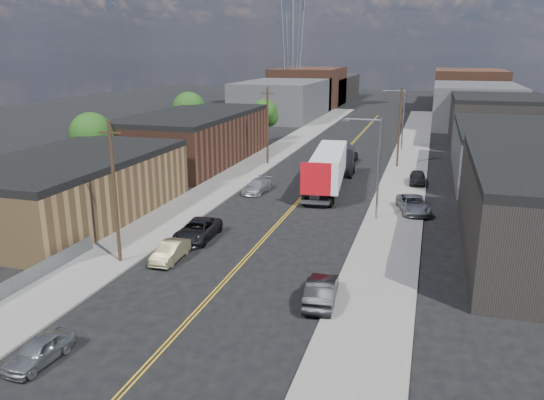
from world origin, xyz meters
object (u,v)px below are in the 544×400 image
Objects in this scene: car_left_b at (170,251)px; car_right_lot_c at (417,177)px; car_right_lot_a at (413,204)px; semi_truck at (332,165)px; car_ahead_truck at (346,158)px; car_right_oncoming at (321,291)px; car_left_d at (257,186)px; car_left_c at (197,230)px; car_left_a at (39,350)px.

car_right_lot_c is (16.00, 27.86, 0.19)m from car_left_b.
car_right_lot_c is at bearing 77.06° from car_right_lot_a.
semi_truck is 13.53m from car_ahead_truck.
car_left_b is at bearing -21.31° from car_right_oncoming.
car_left_d is (-7.09, -4.25, -1.83)m from semi_truck.
car_right_lot_c is (4.40, 31.26, 0.08)m from car_right_oncoming.
car_left_b is 0.75× the size of car_left_c.
car_left_a is 0.78× the size of car_right_oncoming.
car_right_lot_a is at bearing 66.13° from car_left_a.
car_right_lot_c reaches higher than car_left_a.
semi_truck is 38.00m from car_left_a.
car_left_b is 0.74× the size of car_ahead_truck.
semi_truck reaches higher than car_left_a.
car_left_c is at bearing -101.00° from car_ahead_truck.
car_left_c is (0.00, 18.00, 0.12)m from car_left_a.
car_right_oncoming is (4.51, -27.29, -1.73)m from semi_truck.
car_right_lot_c is 0.76× the size of car_ahead_truck.
car_right_lot_a is (8.91, -7.29, -1.63)m from semi_truck.
car_left_c is (-7.09, -19.29, -1.76)m from semi_truck.
car_right_oncoming is at bearing -57.52° from car_left_d.
car_right_lot_a is at bearing 44.39° from car_left_b.
semi_truck reaches higher than car_ahead_truck.
car_left_b is at bearing -84.25° from car_left_d.
car_right_oncoming reaches higher than car_left_c.
car_left_c is 1.15× the size of car_left_d.
car_left_d is at bearing 156.32° from car_right_lot_a.
car_right_oncoming is at bearing -100.11° from car_right_lot_c.
car_left_b is 0.86× the size of car_right_oncoming.
car_left_d is at bearing -109.96° from car_ahead_truck.
car_right_lot_c is at bearing -103.01° from car_right_oncoming.
semi_truck reaches higher than car_left_d.
car_right_lot_c is (16.00, 41.26, 0.24)m from car_left_a.
car_right_lot_c reaches higher than car_left_d.
car_ahead_truck is (6.50, 37.29, 0.10)m from car_left_b.
car_left_b is (0.00, 13.40, 0.04)m from car_left_a.
car_right_oncoming is 1.13× the size of car_right_lot_c.
car_right_lot_a is (16.00, 12.00, 0.12)m from car_left_c.
car_left_c is (0.00, 4.60, 0.08)m from car_left_b.
car_left_d is 0.90× the size of car_right_lot_a.
car_right_oncoming reaches higher than car_left_d.
car_left_a is 13.40m from car_left_b.
car_ahead_truck reaches higher than car_left_d.
car_left_c is at bearing 94.20° from car_left_a.
semi_truck is 11.62m from car_right_lot_a.
car_right_lot_c is (16.00, 8.22, 0.18)m from car_left_d.
car_left_d is 18.81m from car_ahead_truck.
car_right_oncoming reaches higher than car_left_b.
car_left_c is 0.98× the size of car_ahead_truck.
car_left_d is at bearing 88.33° from car_left_b.
car_left_a is 15.32m from car_right_oncoming.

